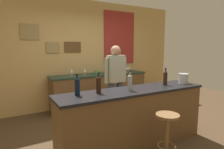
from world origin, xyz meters
The scene contains 17 objects.
ground_plane centered at (0.00, 0.00, 0.00)m, with size 10.00×10.00×0.00m, color #4C3823.
back_wall centered at (0.02, 2.03, 1.42)m, with size 6.00×0.09×2.80m.
bar_counter centered at (0.00, -0.40, 0.46)m, with size 2.53×0.60×0.92m.
side_counter centered at (0.40, 1.65, 0.45)m, with size 2.57×0.56×0.90m.
bartender centered at (0.26, 0.61, 0.94)m, with size 0.52×0.21×1.62m.
bar_stool centered at (0.11, -1.01, 0.46)m, with size 0.32×0.32×0.68m.
wine_bottle_a centered at (-0.91, -0.31, 1.06)m, with size 0.07×0.07×0.31m.
wine_bottle_b centered at (-0.60, -0.35, 1.06)m, with size 0.07×0.07×0.31m.
wine_bottle_c centered at (-0.11, -0.43, 1.06)m, with size 0.07×0.07×0.31m.
wine_bottle_d centered at (0.68, -0.38, 1.06)m, with size 0.07×0.07×0.31m.
ice_bucket centered at (1.08, -0.44, 1.02)m, with size 0.19×0.19×0.19m.
wine_glass_a centered at (-0.34, 1.71, 1.01)m, with size 0.07×0.07×0.16m.
wine_glass_b centered at (-0.02, 1.64, 1.01)m, with size 0.07×0.07×0.16m.
wine_glass_c centered at (0.58, 1.64, 1.01)m, with size 0.07×0.07×0.16m.
wine_glass_d centered at (1.19, 1.55, 1.01)m, with size 0.07×0.07×0.16m.
wine_glass_e centered at (1.34, 1.67, 1.01)m, with size 0.07×0.07×0.16m.
coffee_mug centered at (0.27, 1.59, 0.95)m, with size 0.12×0.08×0.09m.
Camera 1 is at (-1.79, -2.82, 1.59)m, focal length 30.85 mm.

